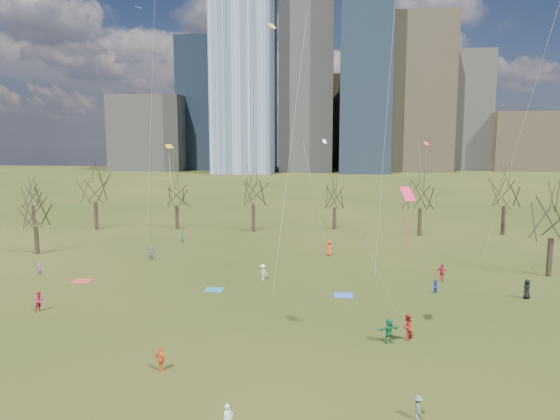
# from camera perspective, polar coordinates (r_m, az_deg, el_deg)

# --- Properties ---
(ground) EXTENTS (500.00, 500.00, 0.00)m
(ground) POSITION_cam_1_polar(r_m,az_deg,el_deg) (35.24, -2.16, -13.97)
(ground) COLOR black
(ground) RESTS_ON ground
(downtown_skyline) EXTENTS (212.50, 78.00, 118.00)m
(downtown_skyline) POSITION_cam_1_polar(r_m,az_deg,el_deg) (244.58, 4.55, 13.65)
(downtown_skyline) COLOR slate
(downtown_skyline) RESTS_ON ground
(bare_tree_row) EXTENTS (113.04, 29.80, 9.50)m
(bare_tree_row) POSITION_cam_1_polar(r_m,az_deg,el_deg) (70.15, 2.14, 1.98)
(bare_tree_row) COLOR black
(bare_tree_row) RESTS_ON ground
(blanket_teal) EXTENTS (1.60, 1.50, 0.03)m
(blanket_teal) POSITION_cam_1_polar(r_m,az_deg,el_deg) (45.50, -7.54, -9.00)
(blanket_teal) COLOR #176B8A
(blanket_teal) RESTS_ON ground
(blanket_navy) EXTENTS (1.60, 1.50, 0.03)m
(blanket_navy) POSITION_cam_1_polar(r_m,az_deg,el_deg) (43.84, 7.25, -9.64)
(blanket_navy) COLOR blue
(blanket_navy) RESTS_ON ground
(blanket_crimson) EXTENTS (1.60, 1.50, 0.03)m
(blanket_crimson) POSITION_cam_1_polar(r_m,az_deg,el_deg) (51.39, -21.71, -7.54)
(blanket_crimson) COLOR red
(blanket_crimson) RESTS_ON ground
(person_1) EXTENTS (0.60, 0.60, 1.41)m
(person_1) POSITION_cam_1_polar(r_m,az_deg,el_deg) (24.29, -5.96, -22.69)
(person_1) COLOR silver
(person_1) RESTS_ON ground
(person_2) EXTENTS (0.84, 0.95, 1.63)m
(person_2) POSITION_cam_1_polar(r_m,az_deg,el_deg) (43.56, -25.78, -9.36)
(person_2) COLOR #AF193F
(person_2) RESTS_ON ground
(person_3) EXTENTS (0.51, 0.79, 1.15)m
(person_3) POSITION_cam_1_polar(r_m,az_deg,el_deg) (26.14, 15.53, -20.92)
(person_3) COLOR #5C5C60
(person_3) RESTS_ON ground
(person_4) EXTENTS (0.91, 0.74, 1.45)m
(person_4) POSITION_cam_1_polar(r_m,az_deg,el_deg) (30.48, -13.45, -16.25)
(person_4) COLOR orange
(person_4) RESTS_ON ground
(person_5) EXTENTS (1.63, 1.06, 1.68)m
(person_5) POSITION_cam_1_polar(r_m,az_deg,el_deg) (34.25, 12.34, -13.28)
(person_5) COLOR #186E40
(person_5) RESTS_ON ground
(person_6) EXTENTS (0.96, 0.92, 1.66)m
(person_6) POSITION_cam_1_polar(r_m,az_deg,el_deg) (47.20, 26.40, -8.10)
(person_6) COLOR black
(person_6) RESTS_ON ground
(person_7) EXTENTS (0.40, 0.56, 1.47)m
(person_7) POSITION_cam_1_polar(r_m,az_deg,el_deg) (55.08, -25.81, -6.00)
(person_7) COLOR #8E4E9D
(person_7) RESTS_ON ground
(person_8) EXTENTS (0.72, 0.75, 1.22)m
(person_8) POSITION_cam_1_polar(r_m,az_deg,el_deg) (45.86, 17.32, -8.37)
(person_8) COLOR #273AAC
(person_8) RESTS_ON ground
(person_9) EXTENTS (1.12, 0.86, 1.53)m
(person_9) POSITION_cam_1_polar(r_m,az_deg,el_deg) (48.07, -1.99, -7.11)
(person_9) COLOR silver
(person_9) RESTS_ON ground
(person_10) EXTENTS (0.99, 0.44, 1.66)m
(person_10) POSITION_cam_1_polar(r_m,az_deg,el_deg) (50.01, 18.00, -6.82)
(person_10) COLOR #B21937
(person_10) RESTS_ON ground
(person_11) EXTENTS (1.46, 1.24, 1.58)m
(person_11) POSITION_cam_1_polar(r_m,az_deg,el_deg) (57.96, -14.49, -4.78)
(person_11) COLOR slate
(person_11) RESTS_ON ground
(person_12) EXTENTS (0.57, 0.87, 1.76)m
(person_12) POSITION_cam_1_polar(r_m,az_deg,el_deg) (58.56, 5.70, -4.36)
(person_12) COLOR #ED431A
(person_12) RESTS_ON ground
(person_13) EXTENTS (0.65, 0.66, 1.53)m
(person_13) POSITION_cam_1_polar(r_m,az_deg,el_deg) (66.72, -11.10, -3.10)
(person_13) COLOR #186E4E
(person_13) RESTS_ON ground
(person_14) EXTENTS (1.00, 1.07, 1.76)m
(person_14) POSITION_cam_1_polar(r_m,az_deg,el_deg) (34.99, 14.33, -12.83)
(person_14) COLOR #B21E19
(person_14) RESTS_ON ground
(kites_airborne) EXTENTS (57.14, 44.22, 35.12)m
(kites_airborne) POSITION_cam_1_polar(r_m,az_deg,el_deg) (44.60, 6.99, 8.89)
(kites_airborne) COLOR #F1A514
(kites_airborne) RESTS_ON ground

